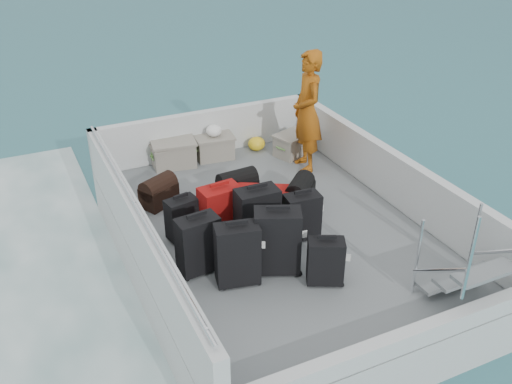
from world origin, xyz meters
The scene contains 23 objects.
ground centered at (0.00, 0.00, 0.00)m, with size 160.00×160.00×0.00m, color #1B5361.
ferry_hull centered at (0.00, 0.00, 0.30)m, with size 3.60×5.00×0.60m, color silver.
deck centered at (0.00, 0.00, 0.61)m, with size 3.30×4.70×0.02m, color slate.
deck_fittings centered at (0.35, -0.32, 0.99)m, with size 3.60×5.00×0.90m.
suitcase_0 centered at (-0.89, -0.86, 0.98)m, with size 0.47×0.26×0.72m, color black.
suitcase_1 centered at (-1.19, -0.48, 0.96)m, with size 0.46×0.26×0.68m, color black.
suitcase_2 centered at (-1.14, 0.22, 0.89)m, with size 0.37×0.22×0.54m, color black.
suitcase_3 centered at (-0.41, -0.85, 1.00)m, with size 0.51×0.30×0.77m, color black.
suitcase_4 centered at (-0.37, -0.26, 0.98)m, with size 0.50×0.29×0.73m, color black.
suitcase_5 centered at (-0.70, 0.08, 0.95)m, with size 0.48×0.29×0.67m, color #9B0B0F.
suitcase_6 centered at (-0.04, -1.26, 0.89)m, with size 0.39×0.23×0.54m, color black.
suitcase_7 centered at (0.16, -0.39, 0.92)m, with size 0.43×0.24×0.60m, color black.
suitcase_8 centered at (0.00, 0.33, 0.78)m, with size 0.52×0.79×0.31m, color #9B0B0F.
duffel_0 centered at (-1.17, 1.14, 0.78)m, with size 0.48×0.30×0.32m, color black, non-canonical shape.
duffel_1 centered at (-0.14, 0.86, 0.78)m, with size 0.53×0.30×0.32m, color black, non-canonical shape.
duffel_2 centered at (0.53, 0.32, 0.78)m, with size 0.50×0.30×0.32m, color black, non-canonical shape.
crate_0 centered at (-0.67, 2.20, 0.78)m, with size 0.53×0.36×0.32m, color gray.
crate_1 centered at (-0.61, 2.20, 0.81)m, with size 0.62×0.43×0.37m, color gray.
crate_2 centered at (0.05, 2.19, 0.79)m, with size 0.56×0.39×0.34m, color gray.
crate_3 centered at (1.21, 1.77, 0.78)m, with size 0.54×0.37×0.33m, color gray.
yellow_bag centered at (0.76, 2.17, 0.73)m, with size 0.28×0.26×0.22m, color yellow.
white_bag centered at (0.05, 2.19, 1.05)m, with size 0.24×0.24×0.18m, color white.
passenger centered at (1.16, 1.29, 1.52)m, with size 0.66×0.43×1.80m, color orange.
Camera 1 is at (-2.82, -5.43, 4.49)m, focal length 40.00 mm.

